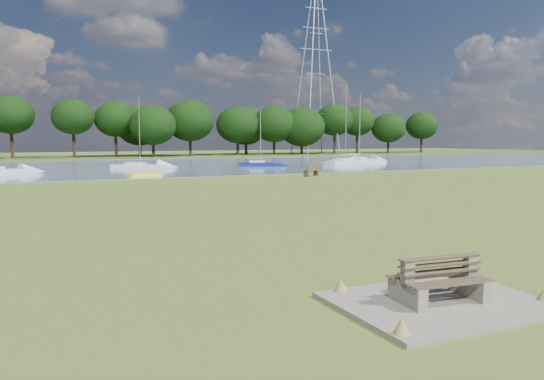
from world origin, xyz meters
name	(u,v)px	position (x,y,z in m)	size (l,w,h in m)	color
ground	(219,215)	(0.00, 0.00, 0.00)	(220.00, 220.00, 0.00)	olive
river	(102,167)	(0.00, 42.00, 0.00)	(220.00, 40.00, 0.10)	slate
far_bank	(80,158)	(0.00, 72.00, 0.00)	(220.00, 20.00, 0.40)	#4C6626
concrete_pad	(439,303)	(0.00, -14.00, 0.05)	(4.20, 3.20, 0.10)	gray
bench_pair	(439,281)	(0.00, -14.00, 0.51)	(1.94, 1.24, 1.00)	gray
riverbank_bench	(312,170)	(15.12, 18.90, 0.53)	(1.76, 1.17, 1.05)	brown
kayak	(144,175)	(1.45, 24.38, 0.21)	(3.17, 0.74, 0.32)	yellow
pylon	(316,48)	(43.96, 70.00, 20.70)	(7.04, 4.94, 33.23)	#A3A4A6
tree_line	(89,121)	(1.21, 68.00, 6.04)	(144.94, 8.33, 10.09)	black
sailboat_2	(345,161)	(28.56, 34.68, 0.51)	(6.72, 3.93, 9.70)	silver
sailboat_3	(140,165)	(3.29, 36.51, 0.45)	(6.32, 4.14, 7.88)	silver
sailboat_6	(359,160)	(31.67, 36.28, 0.54)	(7.22, 2.37, 9.02)	silver
sailboat_7	(260,163)	(17.03, 35.04, 0.45)	(5.18, 3.23, 6.61)	navy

